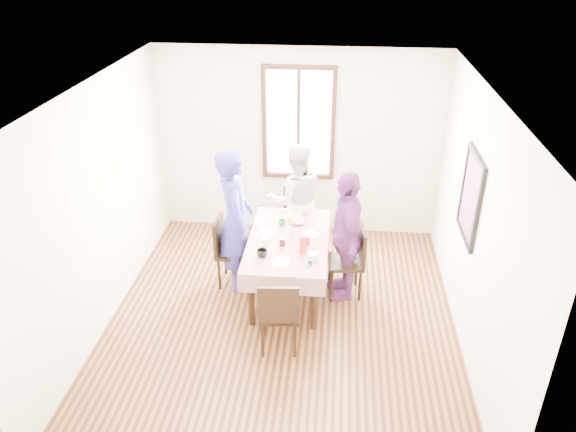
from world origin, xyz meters
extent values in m
plane|color=black|center=(0.00, 0.00, 0.00)|extent=(4.50, 4.50, 0.00)
plane|color=beige|center=(0.00, 2.25, 1.35)|extent=(4.00, 0.00, 4.00)
plane|color=beige|center=(2.00, 0.00, 1.35)|extent=(0.00, 4.50, 4.50)
cube|color=black|center=(0.00, 2.23, 1.65)|extent=(1.02, 0.06, 1.62)
cube|color=white|center=(0.00, 2.24, 1.65)|extent=(0.90, 0.02, 1.50)
cube|color=red|center=(1.98, 0.30, 1.55)|extent=(0.04, 0.76, 0.96)
cube|color=black|center=(0.02, 0.57, 0.38)|extent=(0.83, 1.48, 0.75)
cube|color=#560009|center=(0.02, 0.57, 0.76)|extent=(0.95, 1.60, 0.01)
cube|color=black|center=(-0.67, 0.71, 0.46)|extent=(0.43, 0.43, 0.91)
cube|color=black|center=(0.71, 0.62, 0.46)|extent=(0.46, 0.46, 0.91)
cube|color=black|center=(0.02, 1.59, 0.46)|extent=(0.47, 0.47, 0.91)
cube|color=black|center=(0.02, -0.44, 0.46)|extent=(0.45, 0.45, 0.91)
imported|color=navy|center=(-0.66, 0.71, 0.91)|extent=(0.62, 0.77, 1.83)
imported|color=silver|center=(0.02, 1.57, 0.80)|extent=(0.90, 0.78, 1.60)
imported|color=#642C6C|center=(0.69, 0.62, 0.82)|extent=(0.55, 1.02, 1.65)
imported|color=black|center=(-0.24, 0.15, 0.81)|extent=(0.14, 0.14, 0.09)
imported|color=red|center=(0.24, 0.45, 0.81)|extent=(0.14, 0.14, 0.09)
imported|color=#0C7226|center=(-0.10, 0.91, 0.80)|extent=(0.13, 0.13, 0.07)
imported|color=white|center=(0.09, 0.97, 0.78)|extent=(0.19, 0.19, 0.05)
cube|color=red|center=(0.21, 0.27, 0.87)|extent=(0.07, 0.07, 0.22)
cylinder|color=white|center=(0.34, 0.17, 0.79)|extent=(0.11, 0.11, 0.05)
cylinder|color=black|center=(-0.04, 0.42, 0.81)|extent=(0.07, 0.07, 0.10)
cylinder|color=silver|center=(-0.24, 0.38, 0.81)|extent=(0.07, 0.07, 0.11)
cube|color=black|center=(0.30, 0.04, 0.77)|extent=(0.06, 0.12, 0.01)
cylinder|color=silver|center=(0.04, 0.65, 0.82)|extent=(0.06, 0.06, 0.12)
cylinder|color=white|center=(-0.25, 0.68, 0.77)|extent=(0.20, 0.20, 0.01)
cylinder|color=white|center=(0.27, 0.69, 0.77)|extent=(0.20, 0.20, 0.01)
cylinder|color=white|center=(0.04, 1.17, 0.77)|extent=(0.20, 0.20, 0.01)
cylinder|color=white|center=(-0.02, 0.05, 0.77)|extent=(0.20, 0.20, 0.01)
cylinder|color=blue|center=(0.34, 0.17, 0.82)|extent=(0.12, 0.12, 0.01)
camera|label=1|loc=(0.57, -5.04, 4.06)|focal=34.08mm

